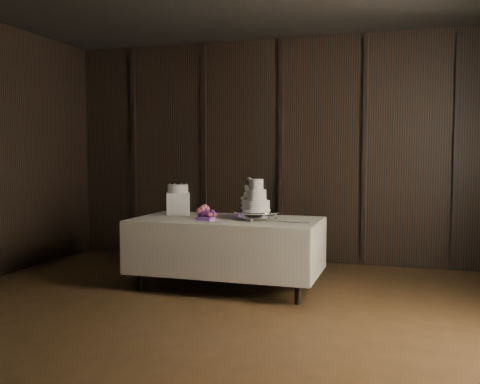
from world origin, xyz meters
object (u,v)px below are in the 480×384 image
at_px(bouquet, 205,213).
at_px(wedding_cake, 254,199).
at_px(cake_stand, 256,215).
at_px(display_table, 227,250).
at_px(small_cake, 178,189).
at_px(box_pedestal, 178,204).

bearing_deg(bouquet, wedding_cake, 11.34).
distance_m(cake_stand, wedding_cake, 0.18).
bearing_deg(bouquet, cake_stand, 12.27).
relative_size(display_table, small_cake, 8.63).
relative_size(bouquet, small_cake, 1.65).
relative_size(cake_stand, small_cake, 2.09).
height_order(wedding_cake, box_pedestal, wedding_cake).
height_order(bouquet, box_pedestal, box_pedestal).
relative_size(wedding_cake, box_pedestal, 1.30).
bearing_deg(display_table, wedding_cake, 1.06).
bearing_deg(box_pedestal, display_table, -18.40).
bearing_deg(cake_stand, bouquet, -167.73).
height_order(display_table, wedding_cake, wedding_cake).
xyz_separation_m(display_table, bouquet, (-0.21, -0.10, 0.40)).
bearing_deg(box_pedestal, small_cake, 0.00).
relative_size(display_table, box_pedestal, 7.70).
bearing_deg(cake_stand, display_table, -177.11).
xyz_separation_m(wedding_cake, small_cake, (-0.96, 0.22, 0.07)).
relative_size(wedding_cake, bouquet, 0.89).
bearing_deg(display_table, small_cake, 162.22).
height_order(cake_stand, small_cake, small_cake).
distance_m(wedding_cake, small_cake, 0.98).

